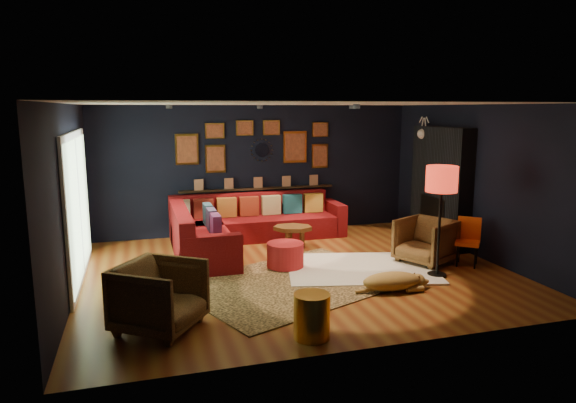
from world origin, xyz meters
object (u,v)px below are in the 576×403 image
object	(u,v)px
sectional	(237,228)
pouf	(285,255)
coffee_table	(293,230)
armchair_left	(159,293)
floor_lamp	(442,184)
dog	(392,278)
armchair_right	(425,239)
gold_stool	(312,316)
orange_chair	(468,237)

from	to	relation	value
sectional	pouf	world-z (taller)	sectional
coffee_table	armchair_left	distance (m)	3.94
pouf	floor_lamp	bearing A→B (deg)	-26.18
sectional	dog	distance (m)	3.46
coffee_table	armchair_right	world-z (taller)	armchair_right
coffee_table	armchair_right	size ratio (longest dim) A/B	1.05
sectional	pouf	distance (m)	1.68
coffee_table	pouf	bearing A→B (deg)	-112.26
armchair_right	floor_lamp	world-z (taller)	floor_lamp
coffee_table	armchair_left	xyz separation A→B (m)	(-2.52, -3.03, 0.12)
armchair_left	armchair_right	size ratio (longest dim) A/B	1.08
armchair_left	floor_lamp	size ratio (longest dim) A/B	0.52
armchair_left	sectional	bearing A→B (deg)	10.98
sectional	gold_stool	xyz separation A→B (m)	(0.06, -4.14, -0.07)
gold_stool	floor_lamp	world-z (taller)	floor_lamp
sectional	armchair_right	size ratio (longest dim) A/B	4.14
armchair_right	orange_chair	distance (m)	0.69
pouf	sectional	bearing A→B (deg)	106.58
coffee_table	orange_chair	bearing A→B (deg)	-37.12
armchair_right	dog	distance (m)	1.59
gold_stool	coffee_table	bearing A→B (deg)	76.25
gold_stool	orange_chair	distance (m)	3.84
armchair_left	coffee_table	bearing A→B (deg)	-4.51
coffee_table	armchair_left	world-z (taller)	armchair_left
armchair_right	gold_stool	size ratio (longest dim) A/B	1.61
pouf	gold_stool	bearing A→B (deg)	-99.47
floor_lamp	dog	world-z (taller)	floor_lamp
sectional	dog	xyz separation A→B (m)	(1.61, -3.05, -0.12)
sectional	gold_stool	world-z (taller)	sectional
sectional	orange_chair	distance (m)	4.09
coffee_table	armchair_left	bearing A→B (deg)	-129.82
pouf	dog	bearing A→B (deg)	-51.83
sectional	pouf	bearing A→B (deg)	-73.42
orange_chair	dog	distance (m)	1.98
armchair_right	dog	size ratio (longest dim) A/B	0.72
coffee_table	orange_chair	world-z (taller)	orange_chair
armchair_left	orange_chair	bearing A→B (deg)	-41.31
orange_chair	gold_stool	bearing A→B (deg)	-110.27
pouf	orange_chair	bearing A→B (deg)	-12.55
gold_stool	floor_lamp	size ratio (longest dim) A/B	0.30
pouf	armchair_left	distance (m)	2.75
sectional	floor_lamp	world-z (taller)	floor_lamp
pouf	dog	world-z (taller)	pouf
sectional	dog	bearing A→B (deg)	-62.13
armchair_right	coffee_table	bearing A→B (deg)	-157.87
pouf	floor_lamp	world-z (taller)	floor_lamp
armchair_left	orange_chair	size ratio (longest dim) A/B	1.13
coffee_table	floor_lamp	world-z (taller)	floor_lamp
coffee_table	pouf	distance (m)	1.29
dog	pouf	bearing A→B (deg)	132.49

